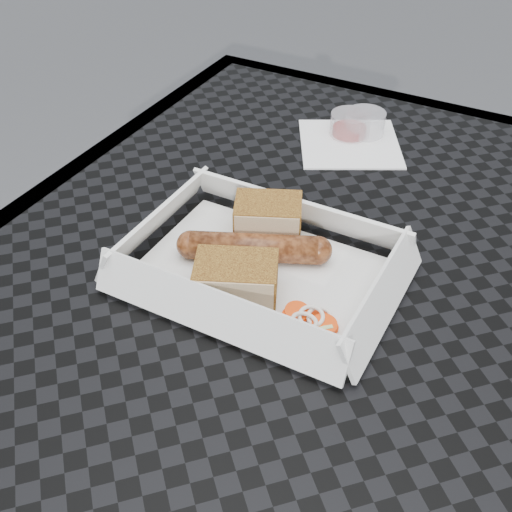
{
  "coord_description": "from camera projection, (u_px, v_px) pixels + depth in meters",
  "views": [
    {
      "loc": [
        0.11,
        -0.44,
        1.14
      ],
      "look_at": [
        -0.1,
        -0.05,
        0.78
      ],
      "focal_mm": 45.0,
      "sensor_mm": 36.0,
      "label": 1
    }
  ],
  "objects": [
    {
      "name": "condiment_cup_empty",
      "position": [
        365.0,
        123.0,
        0.8
      ],
      "size": [
        0.05,
        0.05,
        0.03
      ],
      "primitive_type": "cylinder",
      "color": "silver",
      "rests_on": "patio_table"
    },
    {
      "name": "patio_table",
      "position": [
        372.0,
        341.0,
        0.64
      ],
      "size": [
        0.8,
        0.8,
        0.74
      ],
      "color": "black",
      "rests_on": "ground"
    },
    {
      "name": "condiment_cup_sauce",
      "position": [
        350.0,
        125.0,
        0.8
      ],
      "size": [
        0.05,
        0.05,
        0.03
      ],
      "primitive_type": "cylinder",
      "color": "maroon",
      "rests_on": "patio_table"
    },
    {
      "name": "bread_near",
      "position": [
        268.0,
        219.0,
        0.63
      ],
      "size": [
        0.08,
        0.07,
        0.04
      ],
      "primitive_type": "cube",
      "rotation": [
        0.0,
        0.0,
        0.42
      ],
      "color": "olive",
      "rests_on": "food_tray"
    },
    {
      "name": "napkin",
      "position": [
        350.0,
        143.0,
        0.79
      ],
      "size": [
        0.16,
        0.16,
        0.0
      ],
      "primitive_type": "cube",
      "rotation": [
        0.0,
        0.0,
        0.49
      ],
      "color": "white",
      "rests_on": "patio_table"
    },
    {
      "name": "bread_far",
      "position": [
        236.0,
        279.0,
        0.56
      ],
      "size": [
        0.09,
        0.07,
        0.04
      ],
      "primitive_type": "cube",
      "rotation": [
        0.0,
        0.0,
        0.42
      ],
      "color": "olive",
      "rests_on": "food_tray"
    },
    {
      "name": "bratwurst",
      "position": [
        254.0,
        248.0,
        0.61
      ],
      "size": [
        0.14,
        0.08,
        0.03
      ],
      "rotation": [
        0.0,
        0.0,
        0.42
      ],
      "color": "brown",
      "rests_on": "food_tray"
    },
    {
      "name": "veg_garnish",
      "position": [
        309.0,
        326.0,
        0.54
      ],
      "size": [
        0.03,
        0.03,
        0.0
      ],
      "color": "#F3420A",
      "rests_on": "food_tray"
    },
    {
      "name": "food_tray",
      "position": [
        261.0,
        273.0,
        0.6
      ],
      "size": [
        0.22,
        0.15,
        0.0
      ],
      "primitive_type": "cube",
      "color": "white",
      "rests_on": "patio_table"
    }
  ]
}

